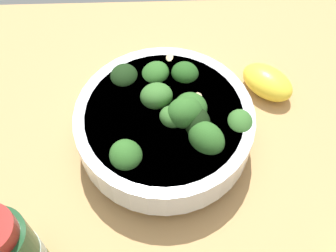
% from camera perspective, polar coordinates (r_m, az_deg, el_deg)
% --- Properties ---
extents(ground_plane, '(0.65, 0.65, 0.04)m').
position_cam_1_polar(ground_plane, '(0.59, -0.33, -6.29)').
color(ground_plane, tan).
extents(bowl_of_broccoli, '(0.23, 0.23, 0.11)m').
position_cam_1_polar(bowl_of_broccoli, '(0.56, 0.14, 0.40)').
color(bowl_of_broccoli, white).
rests_on(bowl_of_broccoli, ground_plane).
extents(lemon_wedge, '(0.09, 0.09, 0.04)m').
position_cam_1_polar(lemon_wedge, '(0.65, 13.06, 5.70)').
color(lemon_wedge, yellow).
rests_on(lemon_wedge, ground_plane).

